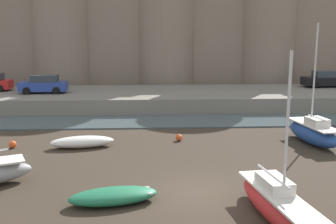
# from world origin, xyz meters

# --- Properties ---
(ground_plane) EXTENTS (160.00, 160.00, 0.00)m
(ground_plane) POSITION_xyz_m (0.00, 0.00, 0.00)
(ground_plane) COLOR #382D23
(water_channel) EXTENTS (80.00, 4.50, 0.10)m
(water_channel) POSITION_xyz_m (0.00, 13.69, 0.05)
(water_channel) COLOR #47565B
(water_channel) RESTS_ON ground
(quay_road) EXTENTS (58.20, 10.00, 1.34)m
(quay_road) POSITION_xyz_m (0.00, 20.94, 0.67)
(quay_road) COLOR slate
(quay_road) RESTS_ON ground
(castle) EXTENTS (53.71, 7.52, 17.61)m
(castle) POSITION_xyz_m (-0.00, 30.40, 6.81)
(castle) COLOR gray
(castle) RESTS_ON ground
(sailboat_foreground_left) EXTENTS (2.01, 5.63, 5.85)m
(sailboat_foreground_left) POSITION_xyz_m (2.33, -2.67, 0.60)
(sailboat_foreground_left) COLOR red
(sailboat_foreground_left) RESTS_ON ground
(rowboat_midflat_centre) EXTENTS (3.75, 1.75, 0.67)m
(rowboat_midflat_centre) POSITION_xyz_m (-5.91, 7.01, 0.35)
(rowboat_midflat_centre) COLOR silver
(rowboat_midflat_centre) RESTS_ON ground
(sailboat_foreground_centre) EXTENTS (2.06, 4.97, 7.07)m
(sailboat_foreground_centre) POSITION_xyz_m (7.70, 7.17, 0.69)
(sailboat_foreground_centre) COLOR #234793
(sailboat_foreground_centre) RESTS_ON ground
(rowboat_foreground_right) EXTENTS (3.59, 1.99, 0.59)m
(rowboat_foreground_right) POSITION_xyz_m (-3.45, -0.87, 0.31)
(rowboat_foreground_right) COLOR #1E6B47
(rowboat_foreground_right) RESTS_ON ground
(mooring_buoy_off_centre) EXTENTS (0.41, 0.41, 0.41)m
(mooring_buoy_off_centre) POSITION_xyz_m (-0.22, 8.18, 0.21)
(mooring_buoy_off_centre) COLOR #E04C1E
(mooring_buoy_off_centre) RESTS_ON ground
(mooring_buoy_near_shore) EXTENTS (0.43, 0.43, 0.43)m
(mooring_buoy_near_shore) POSITION_xyz_m (-9.87, 7.07, 0.22)
(mooring_buoy_near_shore) COLOR #E04C1E
(mooring_buoy_near_shore) RESTS_ON ground
(car_quay_centre_west) EXTENTS (4.14, 1.95, 1.62)m
(car_quay_centre_west) POSITION_xyz_m (-11.36, 20.27, 2.11)
(car_quay_centre_west) COLOR #263F99
(car_quay_centre_west) RESTS_ON quay_road
(car_quay_west) EXTENTS (4.14, 1.95, 1.62)m
(car_quay_west) POSITION_xyz_m (15.47, 23.14, 2.11)
(car_quay_west) COLOR black
(car_quay_west) RESTS_ON quay_road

